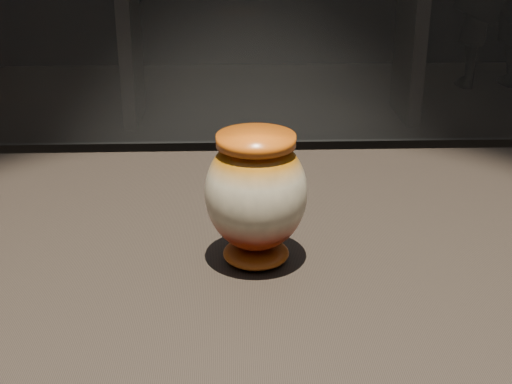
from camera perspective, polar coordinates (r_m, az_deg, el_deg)
main_vase at (r=0.85m, az=0.00°, el=-0.18°), size 0.14×0.14×0.16m
back_shelf at (r=4.38m, az=1.24°, el=14.02°), size 2.00×0.60×0.90m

